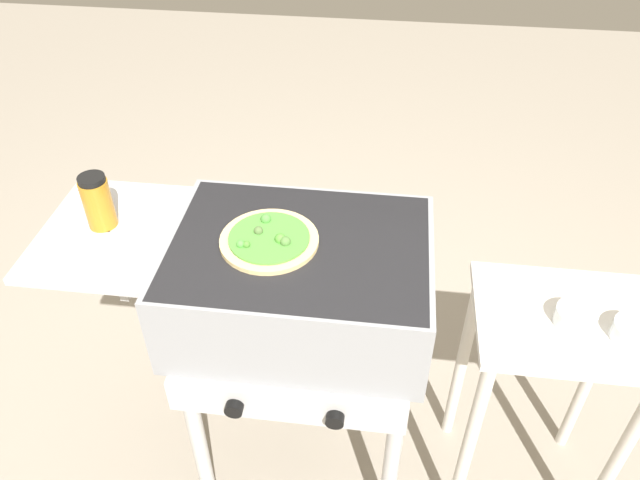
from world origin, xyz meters
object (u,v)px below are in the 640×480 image
pizza_veggie (269,240)px  grill (295,289)px  topping_bowl_near (635,333)px  topping_bowl_far (575,317)px  prep_table (547,371)px  sauce_jar (98,202)px

pizza_veggie → grill: bearing=-2.7°
topping_bowl_near → topping_bowl_far: 0.13m
topping_bowl_near → topping_bowl_far: size_ratio=1.09×
topping_bowl_near → prep_table: bearing=159.5°
topping_bowl_far → topping_bowl_near: bearing=-14.3°
grill → topping_bowl_near: (0.82, -0.05, 0.00)m
pizza_veggie → topping_bowl_near: (0.87, -0.05, -0.15)m
pizza_veggie → topping_bowl_near: pizza_veggie is taller
topping_bowl_far → prep_table: bearing=119.9°
topping_bowl_near → topping_bowl_far: same height
sauce_jar → pizza_veggie: bearing=-2.5°
grill → pizza_veggie: 0.16m
pizza_veggie → topping_bowl_far: size_ratio=2.44×
pizza_veggie → topping_bowl_far: (0.74, -0.02, -0.15)m
sauce_jar → topping_bowl_near: size_ratio=1.33×
grill → sauce_jar: size_ratio=6.79×
prep_table → topping_bowl_near: 0.28m
grill → prep_table: (0.67, 0.00, -0.23)m
pizza_veggie → topping_bowl_near: bearing=-3.4°
grill → topping_bowl_near: bearing=-3.4°
prep_table → topping_bowl_near: bearing=-20.5°
grill → topping_bowl_far: size_ratio=9.84×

